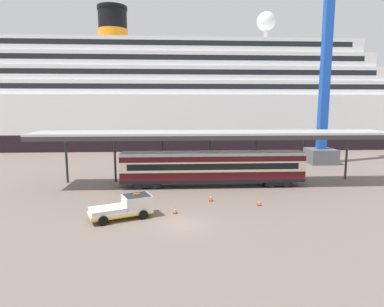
# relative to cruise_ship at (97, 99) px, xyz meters

# --- Properties ---
(ground_plane) EXTENTS (400.00, 400.00, 0.00)m
(ground_plane) POSITION_rel_cruise_ship_xyz_m (19.25, -56.18, -10.96)
(ground_plane) COLOR #74645B
(cruise_ship) EXTENTS (146.10, 27.78, 32.25)m
(cruise_ship) POSITION_rel_cruise_ship_xyz_m (0.00, 0.00, 0.00)
(cruise_ship) COLOR black
(cruise_ship) RESTS_ON ground
(platform_canopy) EXTENTS (41.43, 5.57, 6.45)m
(platform_canopy) POSITION_rel_cruise_ship_xyz_m (23.00, -43.23, -4.83)
(platform_canopy) COLOR #B5B5B5
(platform_canopy) RESTS_ON ground
(train_carriage) EXTENTS (21.34, 2.81, 4.11)m
(train_carriage) POSITION_rel_cruise_ship_xyz_m (23.00, -43.70, -8.66)
(train_carriage) COLOR black
(train_carriage) RESTS_ON ground
(service_truck) EXTENTS (5.58, 3.90, 2.02)m
(service_truck) POSITION_rel_cruise_ship_xyz_m (14.40, -54.28, -9.97)
(service_truck) COLOR silver
(service_truck) RESTS_ON ground
(traffic_cone_near) EXTENTS (0.36, 0.36, 0.59)m
(traffic_cone_near) POSITION_rel_cruise_ship_xyz_m (18.55, -53.33, -10.67)
(traffic_cone_near) COLOR black
(traffic_cone_near) RESTS_ON ground
(traffic_cone_mid) EXTENTS (0.36, 0.36, 0.77)m
(traffic_cone_mid) POSITION_rel_cruise_ship_xyz_m (22.16, -49.77, -10.58)
(traffic_cone_mid) COLOR black
(traffic_cone_mid) RESTS_ON ground
(traffic_cone_far) EXTENTS (0.36, 0.36, 0.61)m
(traffic_cone_far) POSITION_rel_cruise_ship_xyz_m (26.64, -51.49, -10.67)
(traffic_cone_far) COLOR black
(traffic_cone_far) RESTS_ON ground
(dockside_crane) EXTENTS (18.93, 4.40, 57.68)m
(dockside_crane) POSITION_rel_cruise_ship_xyz_m (43.87, -29.11, 6.93)
(dockside_crane) COLOR #595960
(dockside_crane) RESTS_ON ground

